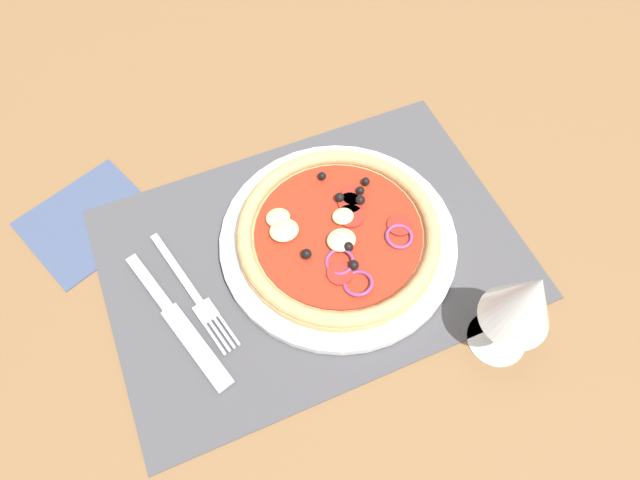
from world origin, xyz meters
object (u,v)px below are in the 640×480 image
at_px(knife, 177,320).
at_px(napkin, 89,221).
at_px(plate, 337,237).
at_px(pizza, 337,231).
at_px(wine_glass, 525,301).
at_px(fork, 195,296).

height_order(knife, napkin, knife).
relative_size(plate, pizza, 1.17).
bearing_deg(wine_glass, knife, -26.35).
xyz_separation_m(plate, napkin, (0.27, -0.15, -0.01)).
height_order(pizza, knife, pizza).
distance_m(pizza, knife, 0.21).
xyz_separation_m(pizza, fork, (0.18, 0.01, -0.02)).
bearing_deg(knife, napkin, -175.61).
relative_size(pizza, wine_glass, 1.62).
distance_m(knife, napkin, 0.19).
distance_m(fork, napkin, 0.18).
relative_size(fork, wine_glass, 1.20).
bearing_deg(knife, fork, 110.00).
distance_m(fork, knife, 0.03).
height_order(fork, knife, knife).
distance_m(knife, wine_glass, 0.37).
height_order(plate, fork, plate).
xyz_separation_m(plate, knife, (0.21, 0.03, -0.00)).
bearing_deg(plate, pizza, 41.41).
xyz_separation_m(fork, napkin, (0.09, -0.15, -0.00)).
relative_size(plate, napkin, 1.96).
relative_size(fork, knife, 0.91).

